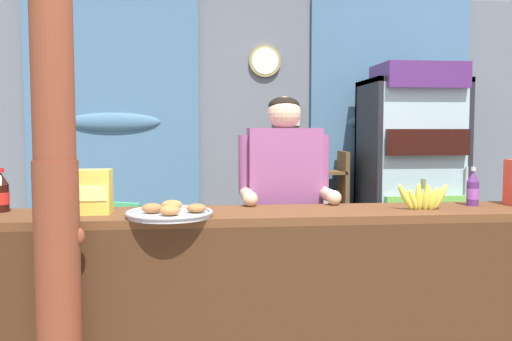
{
  "coord_description": "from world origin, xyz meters",
  "views": [
    {
      "loc": [
        -0.42,
        -2.17,
        1.37
      ],
      "look_at": [
        -0.07,
        1.05,
        1.13
      ],
      "focal_mm": 38.1,
      "sensor_mm": 36.0,
      "label": 1
    }
  ],
  "objects_px": {
    "timber_post": "(55,173)",
    "bottle_shelf_rack": "(318,218)",
    "drink_fridge": "(412,171)",
    "pastry_tray": "(170,212)",
    "soda_bottle_cola": "(1,193)",
    "snack_box_instant_noodle": "(87,192)",
    "stall_counter": "(285,292)",
    "plastic_lawn_chair": "(104,256)",
    "soda_bottle_grape_soda": "(473,189)",
    "banana_bunch": "(423,197)",
    "shopkeeper": "(284,196)"
  },
  "relations": [
    {
      "from": "timber_post",
      "to": "bottle_shelf_rack",
      "type": "distance_m",
      "value": 2.79
    },
    {
      "from": "drink_fridge",
      "to": "pastry_tray",
      "type": "height_order",
      "value": "drink_fridge"
    },
    {
      "from": "soda_bottle_cola",
      "to": "snack_box_instant_noodle",
      "type": "bearing_deg",
      "value": -14.3
    },
    {
      "from": "soda_bottle_cola",
      "to": "timber_post",
      "type": "bearing_deg",
      "value": -49.12
    },
    {
      "from": "drink_fridge",
      "to": "soda_bottle_cola",
      "type": "distance_m",
      "value": 3.1
    },
    {
      "from": "stall_counter",
      "to": "bottle_shelf_rack",
      "type": "height_order",
      "value": "bottle_shelf_rack"
    },
    {
      "from": "soda_bottle_cola",
      "to": "plastic_lawn_chair",
      "type": "bearing_deg",
      "value": 74.33
    },
    {
      "from": "pastry_tray",
      "to": "stall_counter",
      "type": "bearing_deg",
      "value": 2.83
    },
    {
      "from": "stall_counter",
      "to": "soda_bottle_grape_soda",
      "type": "relative_size",
      "value": 20.52
    },
    {
      "from": "stall_counter",
      "to": "banana_bunch",
      "type": "xyz_separation_m",
      "value": [
        0.71,
        0.07,
        0.44
      ]
    },
    {
      "from": "soda_bottle_grape_soda",
      "to": "snack_box_instant_noodle",
      "type": "relative_size",
      "value": 0.89
    },
    {
      "from": "soda_bottle_grape_soda",
      "to": "snack_box_instant_noodle",
      "type": "xyz_separation_m",
      "value": [
        -1.98,
        -0.07,
        0.02
      ]
    },
    {
      "from": "stall_counter",
      "to": "plastic_lawn_chair",
      "type": "xyz_separation_m",
      "value": [
        -1.07,
        1.3,
        -0.1
      ]
    },
    {
      "from": "stall_counter",
      "to": "snack_box_instant_noodle",
      "type": "relative_size",
      "value": 18.33
    },
    {
      "from": "drink_fridge",
      "to": "shopkeeper",
      "type": "height_order",
      "value": "drink_fridge"
    },
    {
      "from": "stall_counter",
      "to": "snack_box_instant_noodle",
      "type": "height_order",
      "value": "snack_box_instant_noodle"
    },
    {
      "from": "drink_fridge",
      "to": "soda_bottle_grape_soda",
      "type": "relative_size",
      "value": 9.21
    },
    {
      "from": "plastic_lawn_chair",
      "to": "pastry_tray",
      "type": "bearing_deg",
      "value": -68.38
    },
    {
      "from": "soda_bottle_cola",
      "to": "drink_fridge",
      "type": "bearing_deg",
      "value": 29.23
    },
    {
      "from": "shopkeeper",
      "to": "bottle_shelf_rack",
      "type": "bearing_deg",
      "value": 69.93
    },
    {
      "from": "banana_bunch",
      "to": "drink_fridge",
      "type": "bearing_deg",
      "value": 69.54
    },
    {
      "from": "pastry_tray",
      "to": "banana_bunch",
      "type": "bearing_deg",
      "value": 4.34
    },
    {
      "from": "plastic_lawn_chair",
      "to": "banana_bunch",
      "type": "distance_m",
      "value": 2.23
    },
    {
      "from": "shopkeeper",
      "to": "snack_box_instant_noodle",
      "type": "height_order",
      "value": "shopkeeper"
    },
    {
      "from": "bottle_shelf_rack",
      "to": "soda_bottle_grape_soda",
      "type": "xyz_separation_m",
      "value": [
        0.42,
        -1.82,
        0.44
      ]
    },
    {
      "from": "plastic_lawn_chair",
      "to": "pastry_tray",
      "type": "xyz_separation_m",
      "value": [
        0.53,
        -1.33,
        0.5
      ]
    },
    {
      "from": "stall_counter",
      "to": "soda_bottle_cola",
      "type": "distance_m",
      "value": 1.47
    },
    {
      "from": "stall_counter",
      "to": "pastry_tray",
      "type": "bearing_deg",
      "value": -177.17
    },
    {
      "from": "drink_fridge",
      "to": "shopkeeper",
      "type": "bearing_deg",
      "value": -136.52
    },
    {
      "from": "bottle_shelf_rack",
      "to": "soda_bottle_cola",
      "type": "xyz_separation_m",
      "value": [
        -1.98,
        -1.78,
        0.45
      ]
    },
    {
      "from": "plastic_lawn_chair",
      "to": "banana_bunch",
      "type": "relative_size",
      "value": 3.07
    },
    {
      "from": "shopkeeper",
      "to": "pastry_tray",
      "type": "bearing_deg",
      "value": -137.49
    },
    {
      "from": "timber_post",
      "to": "drink_fridge",
      "type": "height_order",
      "value": "timber_post"
    },
    {
      "from": "plastic_lawn_chair",
      "to": "banana_bunch",
      "type": "bearing_deg",
      "value": -34.65
    },
    {
      "from": "shopkeeper",
      "to": "soda_bottle_cola",
      "type": "xyz_separation_m",
      "value": [
        -1.45,
        -0.33,
        0.07
      ]
    },
    {
      "from": "timber_post",
      "to": "banana_bunch",
      "type": "distance_m",
      "value": 1.75
    },
    {
      "from": "timber_post",
      "to": "shopkeeper",
      "type": "height_order",
      "value": "timber_post"
    },
    {
      "from": "plastic_lawn_chair",
      "to": "soda_bottle_cola",
      "type": "xyz_separation_m",
      "value": [
        -0.3,
        -1.08,
        0.57
      ]
    },
    {
      "from": "snack_box_instant_noodle",
      "to": "pastry_tray",
      "type": "xyz_separation_m",
      "value": [
        0.4,
        -0.14,
        -0.08
      ]
    },
    {
      "from": "bottle_shelf_rack",
      "to": "pastry_tray",
      "type": "distance_m",
      "value": 2.36
    },
    {
      "from": "snack_box_instant_noodle",
      "to": "banana_bunch",
      "type": "xyz_separation_m",
      "value": [
        1.66,
        -0.04,
        -0.04
      ]
    },
    {
      "from": "timber_post",
      "to": "plastic_lawn_chair",
      "type": "xyz_separation_m",
      "value": [
        -0.06,
        1.5,
        -0.7
      ]
    },
    {
      "from": "soda_bottle_cola",
      "to": "soda_bottle_grape_soda",
      "type": "height_order",
      "value": "soda_bottle_cola"
    },
    {
      "from": "banana_bunch",
      "to": "pastry_tray",
      "type": "bearing_deg",
      "value": -175.66
    },
    {
      "from": "shopkeeper",
      "to": "soda_bottle_grape_soda",
      "type": "relative_size",
      "value": 7.62
    },
    {
      "from": "timber_post",
      "to": "drink_fridge",
      "type": "relative_size",
      "value": 1.32
    },
    {
      "from": "stall_counter",
      "to": "pastry_tray",
      "type": "xyz_separation_m",
      "value": [
        -0.54,
        -0.03,
        0.4
      ]
    },
    {
      "from": "stall_counter",
      "to": "pastry_tray",
      "type": "height_order",
      "value": "pastry_tray"
    },
    {
      "from": "plastic_lawn_chair",
      "to": "soda_bottle_grape_soda",
      "type": "xyz_separation_m",
      "value": [
        2.1,
        -1.12,
        0.57
      ]
    },
    {
      "from": "drink_fridge",
      "to": "soda_bottle_cola",
      "type": "bearing_deg",
      "value": -150.77
    }
  ]
}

